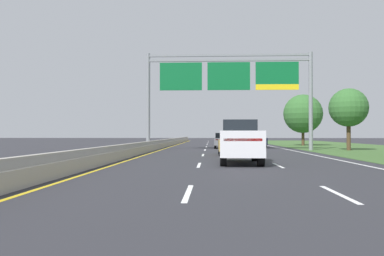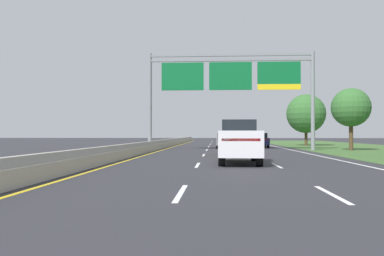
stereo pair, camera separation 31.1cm
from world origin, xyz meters
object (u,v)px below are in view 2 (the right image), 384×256
at_px(car_navy_right_lane_sedan, 259,140).
at_px(roadside_tree_far, 351,108).
at_px(car_gold_centre_lane_sedan, 232,143).
at_px(car_grey_centre_lane_sedan, 225,140).
at_px(roadside_tree_distant, 306,114).
at_px(pickup_truck_white, 239,142).
at_px(overhead_sign_gantry, 230,81).

distance_m(car_navy_right_lane_sedan, roadside_tree_far, 10.77).
distance_m(car_gold_centre_lane_sedan, car_navy_right_lane_sedan, 15.95).
xyz_separation_m(car_grey_centre_lane_sedan, roadside_tree_distant, (10.30, 9.60, 3.19)).
height_order(pickup_truck_white, car_gold_centre_lane_sedan, pickup_truck_white).
xyz_separation_m(overhead_sign_gantry, car_navy_right_lane_sedan, (3.30, 7.23, -5.48)).
bearing_deg(overhead_sign_gantry, car_navy_right_lane_sedan, 65.49).
distance_m(overhead_sign_gantry, roadside_tree_distant, 17.94).
relative_size(overhead_sign_gantry, car_grey_centre_lane_sedan, 3.40).
xyz_separation_m(car_navy_right_lane_sedan, roadside_tree_distant, (6.64, 7.53, 3.19)).
relative_size(roadside_tree_far, roadside_tree_distant, 0.86).
height_order(overhead_sign_gantry, car_navy_right_lane_sedan, overhead_sign_gantry).
relative_size(car_grey_centre_lane_sedan, roadside_tree_far, 0.80).
bearing_deg(roadside_tree_distant, car_grey_centre_lane_sedan, -137.01).
xyz_separation_m(car_gold_centre_lane_sedan, roadside_tree_distant, (10.10, 23.10, 3.19)).
distance_m(car_gold_centre_lane_sedan, roadside_tree_far, 13.91).
bearing_deg(car_navy_right_lane_sedan, car_gold_centre_lane_sedan, 168.09).
relative_size(car_grey_centre_lane_sedan, roadside_tree_distant, 0.69).
relative_size(pickup_truck_white, roadside_tree_distant, 0.85).
bearing_deg(roadside_tree_far, pickup_truck_white, -123.70).
relative_size(car_gold_centre_lane_sedan, roadside_tree_distant, 0.68).
height_order(car_grey_centre_lane_sedan, roadside_tree_distant, roadside_tree_distant).
bearing_deg(pickup_truck_white, roadside_tree_far, -32.13).
xyz_separation_m(overhead_sign_gantry, pickup_truck_white, (-0.12, -16.19, -5.23)).
bearing_deg(roadside_tree_far, car_gold_centre_lane_sedan, -142.56).
height_order(pickup_truck_white, roadside_tree_far, roadside_tree_far).
bearing_deg(roadside_tree_far, overhead_sign_gantry, 179.55).
distance_m(pickup_truck_white, roadside_tree_far, 19.55).
bearing_deg(car_gold_centre_lane_sedan, car_grey_centre_lane_sedan, 1.21).
xyz_separation_m(car_navy_right_lane_sedan, car_grey_centre_lane_sedan, (-3.65, -2.07, 0.00)).
distance_m(overhead_sign_gantry, pickup_truck_white, 17.01).
bearing_deg(car_grey_centre_lane_sedan, overhead_sign_gantry, -175.20).
bearing_deg(roadside_tree_far, car_grey_centre_lane_sedan, 154.50).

